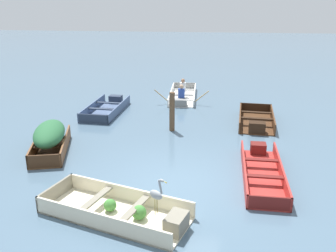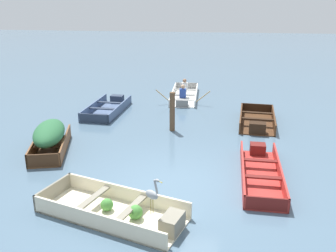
{
  "view_description": "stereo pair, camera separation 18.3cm",
  "coord_description": "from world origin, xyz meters",
  "px_view_note": "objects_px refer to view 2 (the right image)",
  "views": [
    {
      "loc": [
        0.77,
        -8.5,
        4.59
      ],
      "look_at": [
        -0.56,
        3.39,
        0.35
      ],
      "focal_mm": 40.0,
      "sensor_mm": 36.0,
      "label": 1
    },
    {
      "loc": [
        0.95,
        -8.48,
        4.59
      ],
      "look_at": [
        -0.56,
        3.39,
        0.35
      ],
      "focal_mm": 40.0,
      "sensor_mm": 36.0,
      "label": 2
    }
  ],
  "objects_px": {
    "skiff_wooden_brown_mid_moored": "(50,135)",
    "skiff_slate_blue_far_moored": "(108,108)",
    "rowboat_white_with_crew": "(184,95)",
    "heron_on_dinghy": "(152,194)",
    "skiff_red_outer_moored": "(261,171)",
    "dinghy_cream_foreground": "(118,211)",
    "skiff_dark_varnish_near_moored": "(257,121)",
    "mooring_post": "(172,112)"
  },
  "relations": [
    {
      "from": "dinghy_cream_foreground",
      "to": "skiff_wooden_brown_mid_moored",
      "type": "distance_m",
      "value": 4.48
    },
    {
      "from": "heron_on_dinghy",
      "to": "dinghy_cream_foreground",
      "type": "bearing_deg",
      "value": 153.32
    },
    {
      "from": "skiff_red_outer_moored",
      "to": "rowboat_white_with_crew",
      "type": "bearing_deg",
      "value": 109.85
    },
    {
      "from": "skiff_dark_varnish_near_moored",
      "to": "skiff_slate_blue_far_moored",
      "type": "height_order",
      "value": "skiff_dark_varnish_near_moored"
    },
    {
      "from": "dinghy_cream_foreground",
      "to": "skiff_slate_blue_far_moored",
      "type": "height_order",
      "value": "dinghy_cream_foreground"
    },
    {
      "from": "dinghy_cream_foreground",
      "to": "rowboat_white_with_crew",
      "type": "xyz_separation_m",
      "value": [
        0.58,
        9.86,
        0.03
      ]
    },
    {
      "from": "dinghy_cream_foreground",
      "to": "heron_on_dinghy",
      "type": "height_order",
      "value": "heron_on_dinghy"
    },
    {
      "from": "skiff_red_outer_moored",
      "to": "mooring_post",
      "type": "distance_m",
      "value": 4.22
    },
    {
      "from": "skiff_red_outer_moored",
      "to": "heron_on_dinghy",
      "type": "bearing_deg",
      "value": -130.89
    },
    {
      "from": "heron_on_dinghy",
      "to": "mooring_post",
      "type": "xyz_separation_m",
      "value": [
        -0.3,
        5.99,
        -0.17
      ]
    },
    {
      "from": "skiff_dark_varnish_near_moored",
      "to": "skiff_slate_blue_far_moored",
      "type": "xyz_separation_m",
      "value": [
        -5.94,
        1.03,
        -0.03
      ]
    },
    {
      "from": "dinghy_cream_foreground",
      "to": "rowboat_white_with_crew",
      "type": "height_order",
      "value": "rowboat_white_with_crew"
    },
    {
      "from": "dinghy_cream_foreground",
      "to": "skiff_wooden_brown_mid_moored",
      "type": "relative_size",
      "value": 1.33
    },
    {
      "from": "dinghy_cream_foreground",
      "to": "skiff_dark_varnish_near_moored",
      "type": "bearing_deg",
      "value": 61.41
    },
    {
      "from": "skiff_slate_blue_far_moored",
      "to": "skiff_red_outer_moored",
      "type": "distance_m",
      "value": 7.64
    },
    {
      "from": "skiff_red_outer_moored",
      "to": "heron_on_dinghy",
      "type": "height_order",
      "value": "heron_on_dinghy"
    },
    {
      "from": "dinghy_cream_foreground",
      "to": "rowboat_white_with_crew",
      "type": "bearing_deg",
      "value": 86.62
    },
    {
      "from": "skiff_dark_varnish_near_moored",
      "to": "skiff_red_outer_moored",
      "type": "height_order",
      "value": "skiff_dark_varnish_near_moored"
    },
    {
      "from": "skiff_wooden_brown_mid_moored",
      "to": "skiff_red_outer_moored",
      "type": "xyz_separation_m",
      "value": [
        6.26,
        -0.9,
        -0.38
      ]
    },
    {
      "from": "skiff_dark_varnish_near_moored",
      "to": "skiff_slate_blue_far_moored",
      "type": "bearing_deg",
      "value": 170.19
    },
    {
      "from": "dinghy_cream_foreground",
      "to": "skiff_red_outer_moored",
      "type": "height_order",
      "value": "dinghy_cream_foreground"
    },
    {
      "from": "heron_on_dinghy",
      "to": "skiff_red_outer_moored",
      "type": "bearing_deg",
      "value": 49.11
    },
    {
      "from": "skiff_wooden_brown_mid_moored",
      "to": "skiff_slate_blue_far_moored",
      "type": "relative_size",
      "value": 0.86
    },
    {
      "from": "skiff_slate_blue_far_moored",
      "to": "skiff_red_outer_moored",
      "type": "bearing_deg",
      "value": -42.41
    },
    {
      "from": "skiff_slate_blue_far_moored",
      "to": "mooring_post",
      "type": "height_order",
      "value": "mooring_post"
    },
    {
      "from": "skiff_dark_varnish_near_moored",
      "to": "dinghy_cream_foreground",
      "type": "bearing_deg",
      "value": -118.59
    },
    {
      "from": "rowboat_white_with_crew",
      "to": "heron_on_dinghy",
      "type": "relative_size",
      "value": 4.06
    },
    {
      "from": "skiff_wooden_brown_mid_moored",
      "to": "mooring_post",
      "type": "xyz_separation_m",
      "value": [
        3.52,
        2.26,
        0.19
      ]
    },
    {
      "from": "rowboat_white_with_crew",
      "to": "skiff_red_outer_moored",
      "type": "bearing_deg",
      "value": -70.15
    },
    {
      "from": "rowboat_white_with_crew",
      "to": "skiff_wooden_brown_mid_moored",
      "type": "bearing_deg",
      "value": -118.61
    },
    {
      "from": "dinghy_cream_foreground",
      "to": "mooring_post",
      "type": "distance_m",
      "value": 5.63
    },
    {
      "from": "skiff_wooden_brown_mid_moored",
      "to": "skiff_slate_blue_far_moored",
      "type": "xyz_separation_m",
      "value": [
        0.62,
        4.26,
        -0.38
      ]
    },
    {
      "from": "skiff_dark_varnish_near_moored",
      "to": "rowboat_white_with_crew",
      "type": "distance_m",
      "value": 4.46
    },
    {
      "from": "heron_on_dinghy",
      "to": "mooring_post",
      "type": "height_order",
      "value": "mooring_post"
    },
    {
      "from": "skiff_slate_blue_far_moored",
      "to": "heron_on_dinghy",
      "type": "xyz_separation_m",
      "value": [
        3.19,
        -7.98,
        0.74
      ]
    },
    {
      "from": "skiff_slate_blue_far_moored",
      "to": "heron_on_dinghy",
      "type": "height_order",
      "value": "heron_on_dinghy"
    },
    {
      "from": "rowboat_white_with_crew",
      "to": "mooring_post",
      "type": "relative_size",
      "value": 2.45
    },
    {
      "from": "heron_on_dinghy",
      "to": "skiff_wooden_brown_mid_moored",
      "type": "bearing_deg",
      "value": 135.67
    },
    {
      "from": "dinghy_cream_foreground",
      "to": "mooring_post",
      "type": "height_order",
      "value": "mooring_post"
    },
    {
      "from": "skiff_slate_blue_far_moored",
      "to": "rowboat_white_with_crew",
      "type": "bearing_deg",
      "value": 37.84
    },
    {
      "from": "skiff_dark_varnish_near_moored",
      "to": "mooring_post",
      "type": "xyz_separation_m",
      "value": [
        -3.04,
        -0.97,
        0.55
      ]
    },
    {
      "from": "dinghy_cream_foreground",
      "to": "skiff_wooden_brown_mid_moored",
      "type": "bearing_deg",
      "value": 132.08
    }
  ]
}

